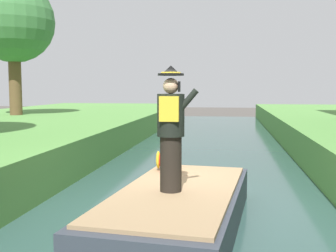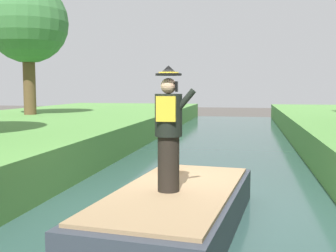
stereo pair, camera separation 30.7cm
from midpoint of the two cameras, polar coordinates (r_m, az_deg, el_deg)
name	(u,v)px [view 1 (the left image)]	position (r m, az deg, el deg)	size (l,w,h in m)	color
ground_plane	(184,217)	(7.41, 1.01, -12.33)	(80.00, 80.00, 0.00)	#4C4742
canal_water	(184,214)	(7.39, 1.01, -11.96)	(5.34, 48.00, 0.10)	#2D4C47
boat	(178,209)	(6.45, -0.02, -11.28)	(2.24, 4.37, 0.61)	#333842
person_pirate	(171,129)	(6.08, -1.02, -0.43)	(0.61, 0.42, 1.85)	black
parrot_plush	(166,158)	(7.68, -1.47, -4.36)	(0.36, 0.35, 0.57)	red
tree_tall	(13,22)	(19.83, -20.87, 13.13)	(3.56, 3.56, 5.86)	brown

